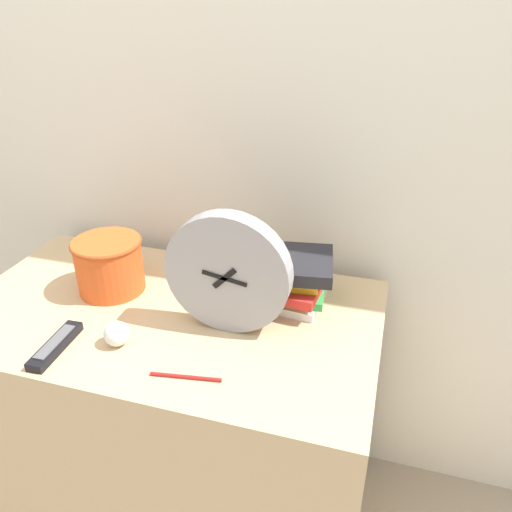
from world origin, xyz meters
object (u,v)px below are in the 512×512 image
at_px(basket, 109,263).
at_px(pen, 186,377).
at_px(desk_clock, 228,274).
at_px(crumpled_paper_ball, 117,334).
at_px(tv_remote, 56,345).
at_px(book_stack, 282,278).

bearing_deg(basket, pen, -39.23).
xyz_separation_m(desk_clock, crumpled_paper_ball, (-0.22, -0.14, -0.12)).
relative_size(desk_clock, tv_remote, 1.77).
xyz_separation_m(basket, crumpled_paper_ball, (0.14, -0.21, -0.05)).
distance_m(desk_clock, basket, 0.37).
bearing_deg(basket, tv_remote, -87.24).
height_order(desk_clock, tv_remote, desk_clock).
relative_size(basket, pen, 1.20).
bearing_deg(tv_remote, desk_clock, 28.93).
relative_size(crumpled_paper_ball, pen, 0.38).
bearing_deg(crumpled_paper_ball, pen, -17.62).
bearing_deg(tv_remote, book_stack, 37.09).
relative_size(desk_clock, pen, 1.95).
height_order(tv_remote, crumpled_paper_ball, crumpled_paper_ball).
height_order(crumpled_paper_ball, pen, crumpled_paper_ball).
relative_size(book_stack, tv_remote, 1.60).
distance_m(basket, tv_remote, 0.27).
distance_m(crumpled_paper_ball, pen, 0.21).
bearing_deg(pen, desk_clock, 81.97).
xyz_separation_m(basket, tv_remote, (0.01, -0.26, -0.07)).
xyz_separation_m(book_stack, tv_remote, (-0.44, -0.33, -0.06)).
distance_m(book_stack, tv_remote, 0.55).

